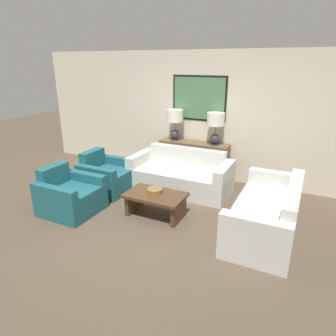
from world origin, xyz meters
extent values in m
plane|color=brown|center=(0.00, 0.00, 0.00)|extent=(20.00, 20.00, 0.00)
cube|color=beige|center=(0.00, 2.53, 1.32)|extent=(7.97, 0.10, 2.65)
cube|color=black|center=(0.00, 2.47, 1.70)|extent=(1.18, 0.01, 0.92)
cube|color=#4C7F56|center=(0.00, 2.47, 1.70)|extent=(1.10, 0.02, 0.84)
cube|color=brown|center=(0.00, 2.26, 0.41)|extent=(1.49, 0.38, 0.81)
cylinder|color=#333338|center=(-0.45, 2.26, 0.82)|extent=(0.18, 0.18, 0.02)
sphere|color=#333338|center=(-0.45, 2.26, 0.94)|extent=(0.21, 0.21, 0.21)
cylinder|color=#8C7A51|center=(-0.45, 2.26, 1.13)|extent=(0.02, 0.02, 0.17)
cylinder|color=white|center=(-0.45, 2.26, 1.34)|extent=(0.35, 0.35, 0.25)
cylinder|color=#333338|center=(0.45, 2.26, 0.82)|extent=(0.18, 0.18, 0.02)
sphere|color=#333338|center=(0.45, 2.26, 0.94)|extent=(0.21, 0.21, 0.21)
cylinder|color=#8C7A51|center=(0.45, 2.26, 1.13)|extent=(0.02, 0.02, 0.17)
cylinder|color=white|center=(0.45, 2.26, 1.34)|extent=(0.35, 0.35, 0.25)
cube|color=silver|center=(0.00, 1.45, 0.22)|extent=(1.60, 0.70, 0.43)
cube|color=silver|center=(0.00, 1.89, 0.39)|extent=(1.60, 0.18, 0.79)
cube|color=silver|center=(-0.89, 1.54, 0.33)|extent=(0.18, 0.88, 0.65)
cube|color=silver|center=(0.89, 1.54, 0.33)|extent=(0.18, 0.88, 0.65)
cube|color=silver|center=(1.67, 0.72, 0.22)|extent=(0.70, 1.60, 0.43)
cube|color=silver|center=(2.11, 0.72, 0.39)|extent=(0.18, 1.60, 0.79)
cube|color=silver|center=(1.76, 1.61, 0.33)|extent=(0.88, 0.18, 0.65)
cube|color=silver|center=(1.76, -0.18, 0.33)|extent=(0.88, 0.18, 0.65)
cube|color=#4C331E|center=(0.07, 0.41, 0.37)|extent=(0.96, 0.59, 0.05)
cube|color=#4C331E|center=(-0.34, 0.41, 0.17)|extent=(0.07, 0.48, 0.34)
cube|color=#4C331E|center=(0.49, 0.41, 0.17)|extent=(0.07, 0.48, 0.34)
cylinder|color=olive|center=(0.03, 0.46, 0.42)|extent=(0.25, 0.25, 0.07)
cube|color=#1E5B66|center=(-1.18, 0.91, 0.21)|extent=(0.70, 0.57, 0.43)
cube|color=#1E5B66|center=(-1.62, 0.91, 0.39)|extent=(0.18, 0.57, 0.77)
cube|color=#1E5B66|center=(-1.27, 0.55, 0.29)|extent=(0.88, 0.14, 0.59)
cube|color=#1E5B66|center=(-1.27, 1.26, 0.29)|extent=(0.88, 0.14, 0.59)
cube|color=#1E5B66|center=(-1.18, -0.09, 0.21)|extent=(0.70, 0.57, 0.43)
cube|color=#1E5B66|center=(-1.62, -0.09, 0.39)|extent=(0.18, 0.57, 0.77)
cube|color=#1E5B66|center=(-1.27, -0.45, 0.29)|extent=(0.88, 0.14, 0.59)
cube|color=#1E5B66|center=(-1.27, 0.26, 0.29)|extent=(0.88, 0.14, 0.59)
camera|label=1|loc=(2.22, -3.48, 2.42)|focal=32.00mm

